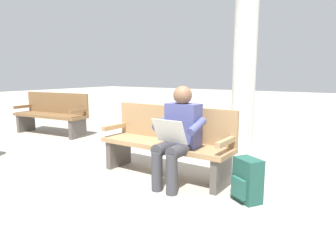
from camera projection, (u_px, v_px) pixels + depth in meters
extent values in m
plane|color=#A89E8E|center=(164.00, 176.00, 3.94)|extent=(40.00, 40.00, 0.00)
cube|color=#9E7A51|center=(164.00, 145.00, 3.86)|extent=(1.81, 0.51, 0.06)
cube|color=#9E7A51|center=(173.00, 123.00, 3.99)|extent=(1.80, 0.08, 0.45)
cube|color=#9E7A51|center=(226.00, 142.00, 3.37)|extent=(0.07, 0.48, 0.06)
cube|color=#9E7A51|center=(116.00, 127.00, 4.31)|extent=(0.07, 0.48, 0.06)
cube|color=#4C4742|center=(221.00, 173.00, 3.46)|extent=(0.09, 0.43, 0.39)
cube|color=#4C4742|center=(119.00, 153.00, 4.35)|extent=(0.09, 0.43, 0.39)
cube|color=#474C84|center=(183.00, 125.00, 3.60)|extent=(0.40, 0.23, 0.52)
sphere|color=brown|center=(183.00, 95.00, 3.52)|extent=(0.22, 0.22, 0.22)
cylinder|color=#38383D|center=(181.00, 150.00, 3.42)|extent=(0.16, 0.42, 0.15)
cylinder|color=#38383D|center=(166.00, 148.00, 3.53)|extent=(0.16, 0.42, 0.15)
cylinder|color=#38383D|center=(172.00, 175.00, 3.30)|extent=(0.13, 0.13, 0.45)
cylinder|color=#38383D|center=(157.00, 172.00, 3.41)|extent=(0.13, 0.13, 0.45)
cylinder|color=#474C84|center=(197.00, 126.00, 3.38)|extent=(0.10, 0.31, 0.18)
cylinder|color=#474C84|center=(162.00, 122.00, 3.65)|extent=(0.10, 0.31, 0.18)
cube|color=silver|center=(169.00, 131.00, 3.36)|extent=(0.40, 0.14, 0.27)
cube|color=#1E4C42|center=(248.00, 180.00, 3.13)|extent=(0.34, 0.31, 0.46)
cube|color=#23574C|center=(238.00, 188.00, 3.10)|extent=(0.19, 0.14, 0.21)
cube|color=brown|center=(50.00, 115.00, 6.55)|extent=(1.84, 0.65, 0.06)
cube|color=brown|center=(57.00, 103.00, 6.69)|extent=(1.80, 0.22, 0.45)
cube|color=brown|center=(79.00, 111.00, 6.13)|extent=(0.10, 0.48, 0.06)
cube|color=brown|center=(23.00, 107.00, 6.91)|extent=(0.10, 0.48, 0.06)
cube|color=#4C4742|center=(78.00, 129.00, 6.22)|extent=(0.12, 0.44, 0.39)
cube|color=#4C4742|center=(26.00, 123.00, 6.95)|extent=(0.12, 0.44, 0.39)
cylinder|color=beige|center=(245.00, 56.00, 5.52)|extent=(0.42, 0.42, 3.27)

